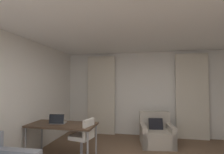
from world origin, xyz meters
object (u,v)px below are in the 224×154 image
armchair (156,134)px  desk (62,126)px  desk_chair (83,142)px  laptop (58,122)px

armchair → desk: 2.44m
desk_chair → laptop: 0.73m
desk_chair → laptop: bearing=174.1°
desk → desk_chair: desk_chair is taller
desk_chair → laptop: laptop is taller
desk → desk_chair: (0.51, -0.06, -0.28)m
armchair → desk: (-2.06, -1.24, 0.40)m
laptop → desk: bearing=-0.4°
desk_chair → laptop: size_ratio=2.48×
armchair → laptop: (-2.17, -1.24, 0.51)m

